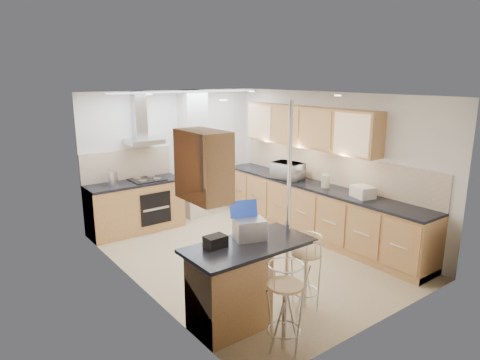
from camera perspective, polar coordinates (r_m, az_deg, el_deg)
ground at (r=6.88m, az=1.07°, el=-9.97°), size 4.80×4.80×0.00m
room_shell at (r=6.90m, az=1.34°, el=3.52°), size 3.64×4.84×2.51m
right_counter at (r=7.67m, az=9.99°, el=-3.96°), size 0.63×4.40×0.92m
back_counter at (r=7.99m, az=-13.73°, el=-3.43°), size 1.70×0.63×0.92m
peninsula at (r=5.02m, az=1.11°, el=-13.45°), size 1.47×0.72×0.94m
microwave at (r=7.86m, az=6.42°, el=1.23°), size 0.47×0.61×0.31m
laptop at (r=4.92m, az=1.30°, el=-6.59°), size 0.41×0.35×0.24m
bag at (r=4.73m, az=-3.30°, el=-8.18°), size 0.24×0.18×0.13m
bar_stool_near at (r=4.56m, az=5.97°, el=-16.45°), size 0.52×0.52×0.96m
bar_stool_end at (r=5.33m, az=8.77°, el=-11.99°), size 0.44×0.44×0.94m
jar_a at (r=8.05m, az=5.75°, el=1.09°), size 0.15×0.15×0.18m
jar_b at (r=8.04m, az=7.83°, el=0.93°), size 0.14×0.14×0.16m
jar_c at (r=7.38m, az=11.34°, el=-0.13°), size 0.14×0.14×0.22m
jar_d at (r=7.15m, az=15.99°, el=-1.24°), size 0.13×0.13×0.13m
bread_bin at (r=6.92m, az=16.07°, el=-1.52°), size 0.35×0.40×0.18m
kettle at (r=7.72m, az=-16.59°, el=0.26°), size 0.16×0.16×0.24m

